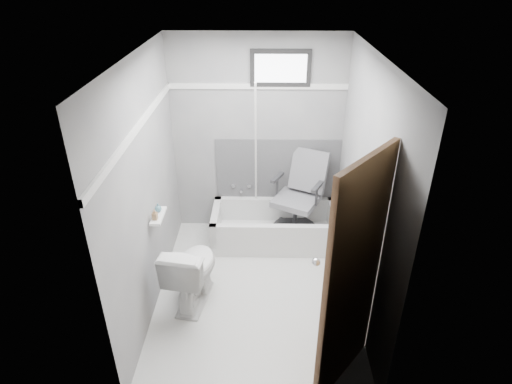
{
  "coord_description": "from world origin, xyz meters",
  "views": [
    {
      "loc": [
        0.06,
        -3.41,
        3.07
      ],
      "look_at": [
        0.0,
        0.35,
        1.0
      ],
      "focal_mm": 30.0,
      "sensor_mm": 36.0,
      "label": 1
    }
  ],
  "objects_px": {
    "bathtub": "(275,226)",
    "office_chair": "(296,195)",
    "soap_bottle_a": "(155,215)",
    "toilet": "(192,271)",
    "door": "(398,311)",
    "soap_bottle_b": "(158,207)"
  },
  "relations": [
    {
      "from": "office_chair",
      "to": "soap_bottle_a",
      "type": "xyz_separation_m",
      "value": [
        -1.4,
        -1.02,
        0.35
      ]
    },
    {
      "from": "toilet",
      "to": "door",
      "type": "relative_size",
      "value": 0.37
    },
    {
      "from": "office_chair",
      "to": "door",
      "type": "relative_size",
      "value": 0.49
    },
    {
      "from": "door",
      "to": "soap_bottle_a",
      "type": "relative_size",
      "value": 19.36
    },
    {
      "from": "office_chair",
      "to": "soap_bottle_b",
      "type": "relative_size",
      "value": 11.68
    },
    {
      "from": "bathtub",
      "to": "toilet",
      "type": "distance_m",
      "value": 1.35
    },
    {
      "from": "bathtub",
      "to": "soap_bottle_a",
      "type": "distance_m",
      "value": 1.69
    },
    {
      "from": "toilet",
      "to": "door",
      "type": "xyz_separation_m",
      "value": [
        1.6,
        -1.16,
        0.64
      ]
    },
    {
      "from": "bathtub",
      "to": "office_chair",
      "type": "height_order",
      "value": "office_chair"
    },
    {
      "from": "door",
      "to": "soap_bottle_b",
      "type": "distance_m",
      "value": 2.37
    },
    {
      "from": "soap_bottle_b",
      "to": "bathtub",
      "type": "bearing_deg",
      "value": 35.67
    },
    {
      "from": "soap_bottle_a",
      "to": "soap_bottle_b",
      "type": "relative_size",
      "value": 1.22
    },
    {
      "from": "soap_bottle_b",
      "to": "door",
      "type": "bearing_deg",
      "value": -35.72
    },
    {
      "from": "door",
      "to": "office_chair",
      "type": "bearing_deg",
      "value": 102.9
    },
    {
      "from": "soap_bottle_a",
      "to": "toilet",
      "type": "bearing_deg",
      "value": -13.79
    },
    {
      "from": "door",
      "to": "soap_bottle_b",
      "type": "xyz_separation_m",
      "value": [
        -1.92,
        1.38,
        -0.04
      ]
    },
    {
      "from": "bathtub",
      "to": "office_chair",
      "type": "bearing_deg",
      "value": 11.46
    },
    {
      "from": "soap_bottle_a",
      "to": "bathtub",
      "type": "bearing_deg",
      "value": 39.99
    },
    {
      "from": "toilet",
      "to": "door",
      "type": "distance_m",
      "value": 2.08
    },
    {
      "from": "toilet",
      "to": "soap_bottle_b",
      "type": "bearing_deg",
      "value": -24.43
    },
    {
      "from": "soap_bottle_a",
      "to": "soap_bottle_b",
      "type": "bearing_deg",
      "value": 90.0
    },
    {
      "from": "toilet",
      "to": "door",
      "type": "height_order",
      "value": "door"
    }
  ]
}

